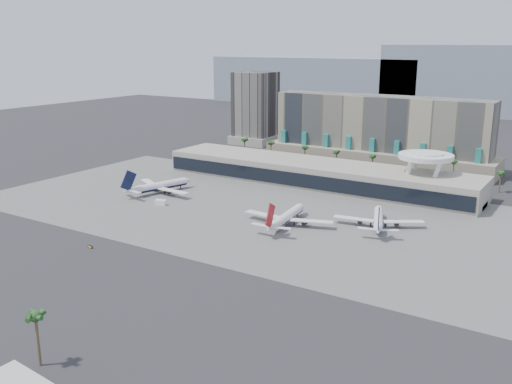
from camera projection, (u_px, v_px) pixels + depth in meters
The scene contains 15 objects.
ground at pixel (184, 245), 211.82m from camera, with size 900.00×900.00×0.00m, color #232326.
apron_pad at pixel (261, 209), 256.75m from camera, with size 260.00×130.00×0.06m, color #5B5B59.
mountain_ridge at pixel (502, 86), 573.83m from camera, with size 680.00×60.00×70.00m.
hotel at pixel (379, 138), 344.87m from camera, with size 140.00×30.00×42.00m.
office_tower at pixel (255, 112), 418.44m from camera, with size 30.00×30.00×52.00m.
terminal at pixel (316, 173), 299.90m from camera, with size 170.00×32.50×14.50m.
saucer_structure at pixel (426, 160), 273.48m from camera, with size 26.00×26.00×21.89m.
palm_row at pixel (355, 156), 324.00m from camera, with size 157.80×2.80×13.10m.
airliner_left at pixel (160, 186), 284.42m from camera, with size 38.55×39.93×14.17m.
airliner_centre at pixel (287, 217), 234.32m from camera, with size 38.84×40.19×13.90m.
airliner_right at pixel (378, 219), 231.79m from camera, with size 35.17×36.33×13.11m.
service_vehicle_a at pixel (161, 202), 263.49m from camera, with size 5.07×2.48×2.48m, color white.
service_vehicle_b at pixel (283, 221), 236.84m from camera, with size 3.83×2.19×1.97m, color white.
taxiway_sign at pixel (90, 247), 208.78m from camera, with size 2.29×0.42×1.04m.
near_palm_b at pixel (36, 322), 130.48m from camera, with size 6.00×6.00×14.01m.
Camera 1 is at (129.44, -154.41, 73.38)m, focal length 40.00 mm.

